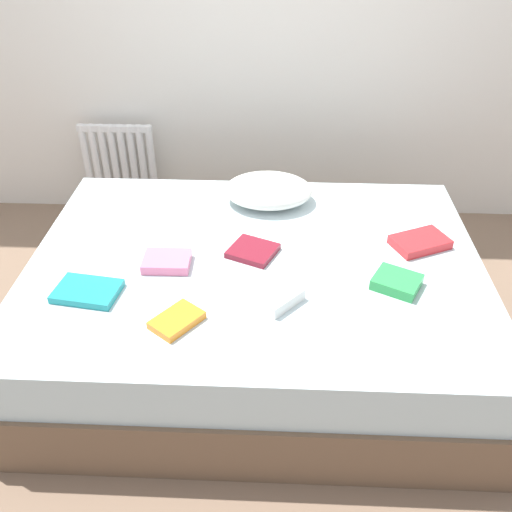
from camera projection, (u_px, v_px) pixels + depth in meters
The scene contains 11 objects.
ground_plane at pixel (256, 343), 2.69m from camera, with size 8.00×8.00×0.00m, color #7F6651.
bed at pixel (256, 304), 2.55m from camera, with size 2.00×1.50×0.50m.
radiator at pixel (120, 163), 3.50m from camera, with size 0.46×0.04×0.50m.
pillow at pixel (268, 190), 2.79m from camera, with size 0.44×0.35×0.13m, color white.
textbook_pink at pixel (167, 261), 2.36m from camera, with size 0.20×0.15×0.04m, color pink.
textbook_white at pixel (273, 294), 2.17m from camera, with size 0.17×0.18×0.05m, color white.
textbook_green at pixel (397, 282), 2.23m from camera, with size 0.18×0.15×0.05m, color green.
textbook_teal at pixel (87, 291), 2.20m from camera, with size 0.25×0.17×0.03m, color teal.
textbook_red at pixel (420, 242), 2.48m from camera, with size 0.24×0.16×0.04m, color red.
textbook_maroon at pixel (253, 251), 2.43m from camera, with size 0.19×0.18×0.03m, color maroon.
textbook_orange at pixel (177, 320), 2.06m from camera, with size 0.19×0.13×0.03m, color orange.
Camera 1 is at (0.09, -1.96, 1.89)m, focal length 38.86 mm.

